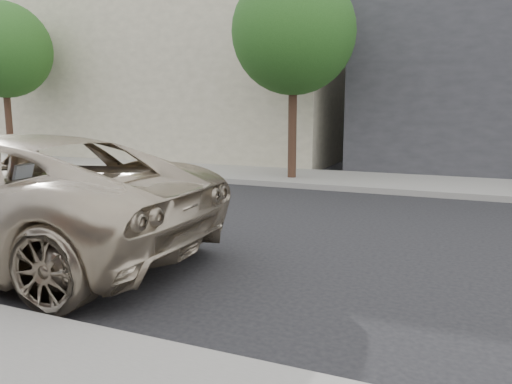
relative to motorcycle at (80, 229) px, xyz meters
The scene contains 6 objects.
ground 3.28m from the motorcycle, 124.98° to the right, with size 120.00×120.00×0.00m, color black.
far_sidewalk 9.34m from the motorcycle, 101.42° to the right, with size 44.00×3.00×0.15m, color gray.
far_building_cream 17.97m from the motorcycle, 66.09° to the right, with size 14.00×11.00×8.00m.
street_tree_mid 9.33m from the motorcycle, 88.98° to the right, with size 3.40×3.40×5.70m.
street_tree_right 14.54m from the motorcycle, 37.76° to the right, with size 3.40×3.40×5.70m.
motorcycle is the anchor object (origin of this frame).
Camera 1 is at (-2.62, 7.41, 2.15)m, focal length 35.00 mm.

